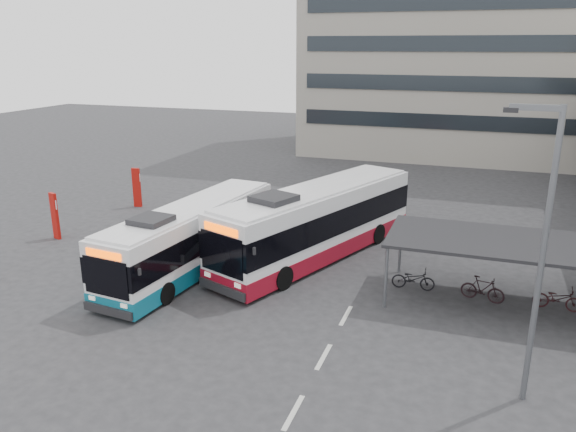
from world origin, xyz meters
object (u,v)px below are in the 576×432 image
(pedestrian, at_px, (187,266))
(bus_teal, at_px, (192,238))
(lamp_post, at_px, (540,242))
(bus_main, at_px, (317,223))

(pedestrian, bearing_deg, bus_teal, 46.02)
(pedestrian, height_order, lamp_post, lamp_post)
(bus_main, relative_size, bus_teal, 1.13)
(bus_teal, distance_m, pedestrian, 1.75)
(pedestrian, xyz_separation_m, lamp_post, (12.67, -3.89, 3.86))
(pedestrian, distance_m, lamp_post, 13.80)
(lamp_post, bearing_deg, bus_main, 136.34)
(bus_main, relative_size, pedestrian, 7.75)
(bus_main, distance_m, bus_teal, 5.74)
(bus_main, distance_m, lamp_post, 12.53)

